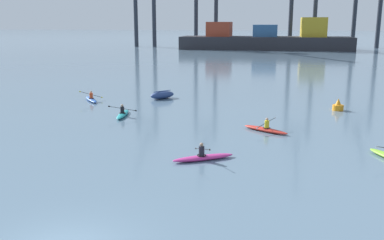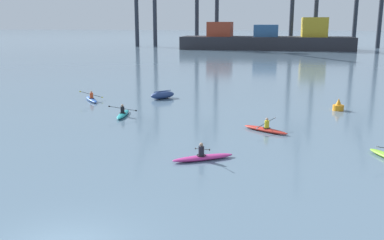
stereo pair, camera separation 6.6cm
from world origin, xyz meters
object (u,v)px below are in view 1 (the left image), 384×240
(capsized_dinghy, at_px, (162,95))
(channel_buoy, at_px, (338,106))
(kayak_teal, at_px, (123,114))
(kayak_blue, at_px, (91,99))
(kayak_magenta, at_px, (203,157))
(container_barge, at_px, (266,39))
(kayak_red, at_px, (266,129))

(capsized_dinghy, bearing_deg, channel_buoy, -9.71)
(kayak_teal, bearing_deg, kayak_blue, 131.63)
(capsized_dinghy, distance_m, kayak_teal, 8.28)
(kayak_magenta, bearing_deg, kayak_teal, 129.36)
(container_barge, distance_m, kayak_red, 91.70)
(kayak_teal, relative_size, kayak_red, 1.08)
(kayak_magenta, bearing_deg, container_barge, 89.45)
(container_barge, height_order, kayak_magenta, container_barge)
(channel_buoy, bearing_deg, kayak_magenta, -120.08)
(container_barge, bearing_deg, kayak_teal, -95.70)
(channel_buoy, relative_size, kayak_blue, 0.32)
(channel_buoy, bearing_deg, kayak_red, -124.27)
(capsized_dinghy, bearing_deg, kayak_blue, -158.60)
(capsized_dinghy, relative_size, kayak_teal, 0.78)
(container_barge, relative_size, capsized_dinghy, 16.71)
(container_barge, relative_size, kayak_blue, 14.63)
(container_barge, distance_m, channel_buoy, 83.66)
(channel_buoy, bearing_deg, capsized_dinghy, 170.29)
(kayak_teal, distance_m, kayak_magenta, 12.50)
(capsized_dinghy, height_order, kayak_blue, kayak_blue)
(container_barge, height_order, kayak_blue, container_barge)
(kayak_blue, bearing_deg, kayak_teal, -48.37)
(kayak_teal, bearing_deg, channel_buoy, 18.29)
(kayak_teal, relative_size, kayak_magenta, 1.07)
(channel_buoy, distance_m, kayak_red, 10.14)
(container_barge, height_order, capsized_dinghy, container_barge)
(kayak_blue, distance_m, kayak_magenta, 20.25)
(container_barge, xyz_separation_m, channel_buoy, (7.86, -83.26, -2.31))
(kayak_magenta, bearing_deg, capsized_dinghy, 111.13)
(kayak_teal, distance_m, kayak_red, 11.38)
(kayak_teal, xyz_separation_m, kayak_red, (11.01, -2.85, -0.00))
(kayak_blue, bearing_deg, channel_buoy, -0.71)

